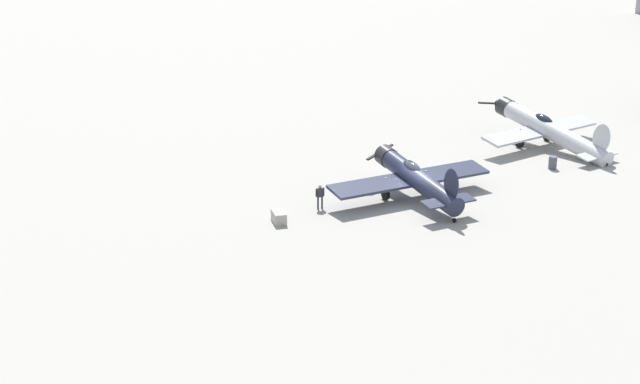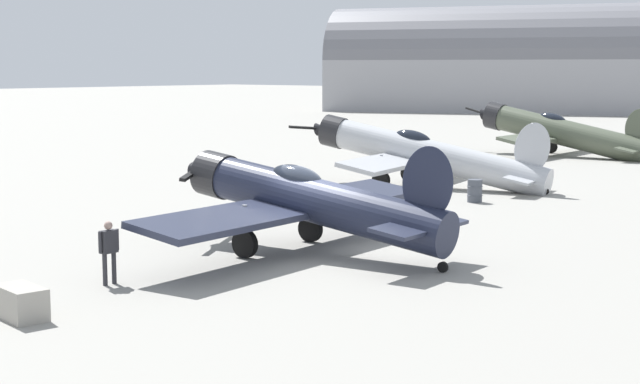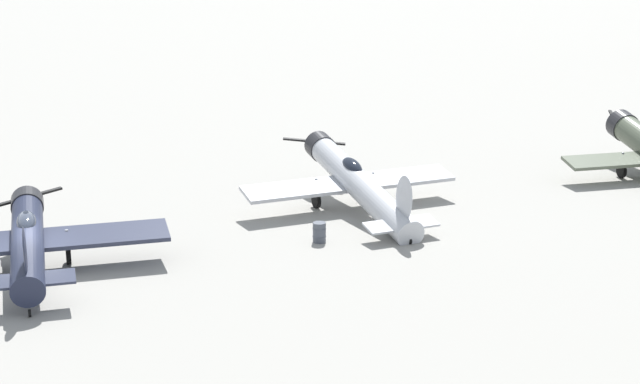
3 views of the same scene
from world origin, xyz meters
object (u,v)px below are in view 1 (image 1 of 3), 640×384
Objects in this scene: airplane_mid_apron at (548,130)px; fuel_drum at (553,163)px; ground_crew_mechanic at (320,194)px; airplane_foreground at (414,178)px; equipment_crate at (279,217)px.

fuel_drum is (4.22, -2.78, -1.01)m from airplane_mid_apron.
ground_crew_mechanic is at bearing -88.37° from fuel_drum.
airplane_foreground is 1.00× the size of airplane_mid_apron.
airplane_foreground reaches higher than equipment_crate.
equipment_crate is 21.64m from fuel_drum.
airplane_foreground is at bearing 90.09° from equipment_crate.
airplane_foreground is 12.41m from fuel_drum.
airplane_foreground is 16.14m from airplane_mid_apron.
equipment_crate is at bearing -71.35° from ground_crew_mechanic.
ground_crew_mechanic is 3.49m from equipment_crate.
fuel_drum is at bearing -85.70° from airplane_foreground.
equipment_crate is at bearing -85.57° from fuel_drum.
fuel_drum is at bearing 135.50° from airplane_mid_apron.
airplane_mid_apron reaches higher than fuel_drum.
equipment_crate is (1.15, -3.24, -0.60)m from ground_crew_mechanic.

